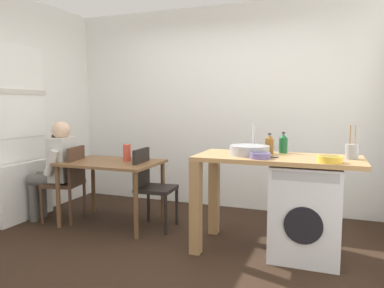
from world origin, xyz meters
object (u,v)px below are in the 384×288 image
at_px(chair_person_seat, 69,179).
at_px(bottle_squat_brown, 283,143).
at_px(washing_machine, 305,211).
at_px(colander, 330,159).
at_px(chair_opposite, 150,183).
at_px(utensil_crock, 352,151).
at_px(vase, 127,153).
at_px(seated_person, 56,165).
at_px(mixing_bowl, 260,155).
at_px(dining_table, 112,170).
at_px(bottle_tall_green, 269,144).

relative_size(chair_person_seat, bottle_squat_brown, 4.32).
distance_m(washing_machine, colander, 0.59).
height_order(chair_opposite, washing_machine, chair_opposite).
height_order(utensil_crock, vase, utensil_crock).
relative_size(chair_person_seat, seated_person, 0.75).
bearing_deg(mixing_bowl, vase, 163.62).
bearing_deg(chair_opposite, vase, -102.98).
relative_size(bottle_squat_brown, colander, 1.04).
bearing_deg(chair_person_seat, washing_machine, -103.13).
relative_size(dining_table, mixing_bowl, 5.92).
distance_m(dining_table, colander, 2.42).
relative_size(dining_table, washing_machine, 1.28).
height_order(seated_person, mixing_bowl, seated_person).
height_order(washing_machine, bottle_tall_green, bottle_tall_green).
height_order(chair_person_seat, bottle_squat_brown, bottle_squat_brown).
distance_m(washing_machine, bottle_squat_brown, 0.68).
distance_m(chair_opposite, mixing_bowl, 1.45).
distance_m(bottle_tall_green, vase, 1.67).
xyz_separation_m(dining_table, vase, (0.15, 0.10, 0.19)).
bearing_deg(chair_opposite, colander, 73.21).
relative_size(dining_table, utensil_crock, 3.67).
bearing_deg(dining_table, colander, -9.63).
height_order(dining_table, utensil_crock, utensil_crock).
distance_m(bottle_tall_green, mixing_bowl, 0.37).
xyz_separation_m(seated_person, washing_machine, (2.88, -0.07, -0.24)).
distance_m(chair_person_seat, bottle_tall_green, 2.41).
bearing_deg(washing_machine, chair_person_seat, 177.95).
xyz_separation_m(chair_opposite, vase, (-0.33, 0.05, 0.33)).
bearing_deg(mixing_bowl, chair_person_seat, 172.79).
distance_m(chair_person_seat, seated_person, 0.23).
distance_m(mixing_bowl, colander, 0.58).
distance_m(chair_opposite, bottle_squat_brown, 1.54).
bearing_deg(utensil_crock, vase, 174.49).
height_order(dining_table, chair_person_seat, chair_person_seat).
bearing_deg(vase, dining_table, -146.31).
xyz_separation_m(chair_person_seat, mixing_bowl, (2.33, -0.30, 0.44)).
distance_m(seated_person, vase, 0.90).
bearing_deg(bottle_squat_brown, seated_person, -175.91).
xyz_separation_m(bottle_squat_brown, mixing_bowl, (-0.15, -0.45, -0.07)).
bearing_deg(seated_person, mixing_bowl, -107.13).
distance_m(washing_machine, bottle_tall_green, 0.70).
xyz_separation_m(seated_person, mixing_bowl, (2.49, -0.26, 0.28)).
bearing_deg(seated_person, dining_table, -91.68).
bearing_deg(bottle_squat_brown, chair_person_seat, -176.36).
relative_size(utensil_crock, vase, 1.53).
bearing_deg(washing_machine, seated_person, 178.68).
bearing_deg(utensil_crock, seated_person, 179.75).
xyz_separation_m(bottle_tall_green, utensil_crock, (0.73, -0.11, -0.02)).
distance_m(utensil_crock, colander, 0.33).
bearing_deg(bottle_tall_green, mixing_bowl, -94.00).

